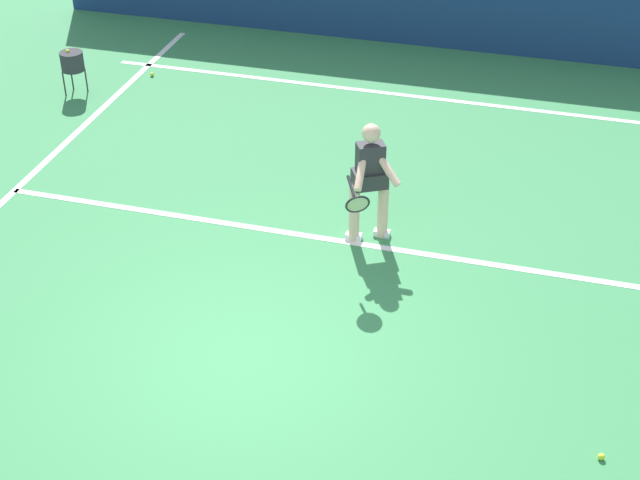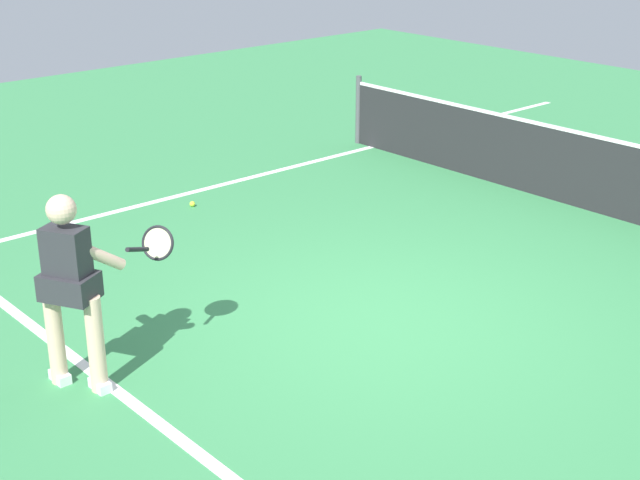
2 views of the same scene
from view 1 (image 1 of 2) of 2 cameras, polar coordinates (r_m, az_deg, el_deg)
ground_plane at (r=9.94m, az=-4.61°, el=-7.00°), size 23.82×23.82×0.00m
baseline_marking at (r=15.38m, az=3.78°, el=8.83°), size 9.11×0.10×0.01m
service_line_marking at (r=11.72m, az=-0.77°, el=0.26°), size 8.11×0.10×0.01m
tennis_player at (r=11.23m, az=3.00°, el=3.67°), size 0.68×1.13×1.55m
tennis_ball_near at (r=9.22m, az=16.52°, el=-12.36°), size 0.07×0.07×0.07m
tennis_ball_mid at (r=16.15m, az=-10.05°, el=9.75°), size 0.07×0.07×0.07m
ball_hopper at (r=15.59m, az=-14.65°, el=10.32°), size 0.36×0.36×0.74m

